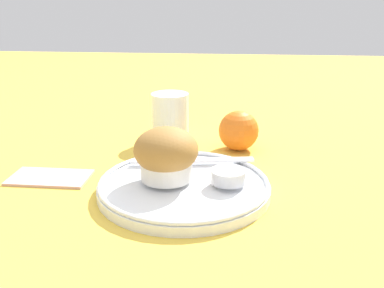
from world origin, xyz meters
TOP-DOWN VIEW (x-y plane):
  - ground_plane at (0.00, 0.00)m, footprint 3.00×3.00m
  - plate at (-0.01, -0.03)m, footprint 0.25×0.25m
  - muffin at (-0.03, -0.02)m, footprint 0.09×0.09m
  - cream_ramekin at (0.06, -0.03)m, footprint 0.05×0.05m
  - berry_pair at (-0.02, 0.02)m, footprint 0.03×0.02m
  - butter_knife at (-0.00, 0.04)m, footprint 0.19×0.04m
  - orange_fruit at (0.07, 0.16)m, footprint 0.07×0.07m
  - juice_glass at (-0.06, 0.20)m, footprint 0.07×0.07m
  - folded_napkin at (-0.22, -0.00)m, footprint 0.12×0.07m

SIDE VIEW (x-z plane):
  - ground_plane at x=0.00m, z-range 0.00..0.00m
  - folded_napkin at x=-0.22m, z-range 0.00..0.01m
  - plate at x=-0.01m, z-range 0.00..0.02m
  - butter_knife at x=0.00m, z-range 0.02..0.02m
  - berry_pair at x=-0.02m, z-range 0.02..0.04m
  - cream_ramekin at x=0.06m, z-range 0.02..0.04m
  - orange_fruit at x=0.07m, z-range 0.00..0.07m
  - juice_glass at x=-0.06m, z-range 0.00..0.09m
  - muffin at x=-0.03m, z-range 0.02..0.09m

